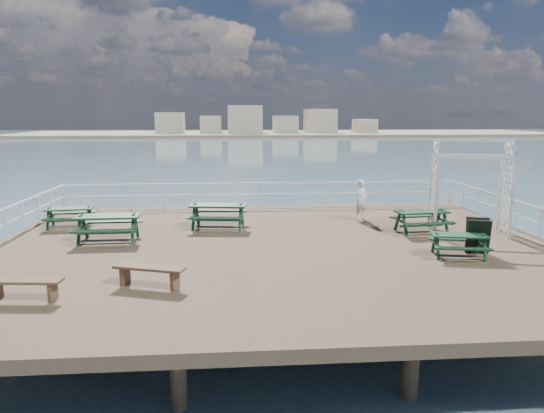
{
  "coord_description": "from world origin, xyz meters",
  "views": [
    {
      "loc": [
        -1.26,
        -14.94,
        4.12
      ],
      "look_at": [
        -0.03,
        0.9,
        1.1
      ],
      "focal_mm": 32.0,
      "sensor_mm": 36.0,
      "label": 1
    }
  ],
  "objects": [
    {
      "name": "picnic_table_d",
      "position": [
        -5.44,
        0.97,
        0.63
      ],
      "size": [
        2.07,
        1.68,
        0.98
      ],
      "rotation": [
        0.0,
        0.0,
        0.03
      ],
      "color": "#13341F",
      "rests_on": "ground"
    },
    {
      "name": "flat_bench_near",
      "position": [
        -6.02,
        -4.18,
        0.36
      ],
      "size": [
        1.72,
        0.56,
        0.48
      ],
      "rotation": [
        0.0,
        0.0,
        -0.09
      ],
      "color": "brown",
      "rests_on": "ground"
    },
    {
      "name": "flat_bench_far",
      "position": [
        -3.36,
        -3.51,
        0.38
      ],
      "size": [
        1.82,
        0.96,
        0.51
      ],
      "rotation": [
        0.0,
        0.0,
        -0.32
      ],
      "color": "brown",
      "rests_on": "ground"
    },
    {
      "name": "picnic_table_b",
      "position": [
        -1.89,
        2.65,
        0.63
      ],
      "size": [
        2.21,
        1.86,
        0.99
      ],
      "rotation": [
        0.0,
        0.0,
        -0.12
      ],
      "color": "#13341F",
      "rests_on": "ground"
    },
    {
      "name": "picnic_table_a",
      "position": [
        -7.41,
        3.22,
        0.52
      ],
      "size": [
        1.81,
        1.53,
        0.82
      ],
      "rotation": [
        0.0,
        0.0,
        0.11
      ],
      "color": "#13341F",
      "rests_on": "ground"
    },
    {
      "name": "trellis_arbor",
      "position": [
        6.94,
        1.23,
        1.45
      ],
      "size": [
        2.89,
        2.0,
        3.27
      ],
      "rotation": [
        0.0,
        0.0,
        -0.25
      ],
      "color": "silver",
      "rests_on": "ground"
    },
    {
      "name": "ground",
      "position": [
        0.0,
        0.0,
        -0.15
      ],
      "size": [
        18.0,
        14.0,
        0.3
      ],
      "primitive_type": "cube",
      "color": "brown",
      "rests_on": "ground"
    },
    {
      "name": "person",
      "position": [
        3.73,
        3.59,
        0.8
      ],
      "size": [
        0.7,
        0.66,
        1.6
      ],
      "primitive_type": "imported",
      "rotation": [
        0.0,
        0.0,
        0.65
      ],
      "color": "white",
      "rests_on": "ground"
    },
    {
      "name": "railing",
      "position": [
        -0.07,
        2.57,
        0.87
      ],
      "size": [
        17.77,
        13.76,
        1.1
      ],
      "color": "silver",
      "rests_on": "ground"
    },
    {
      "name": "sea_backdrop",
      "position": [
        12.54,
        134.07,
        -0.51
      ],
      "size": [
        300.0,
        300.0,
        9.2
      ],
      "color": "#3F5A6A",
      "rests_on": "ground"
    },
    {
      "name": "picnic_table_c",
      "position": [
        5.31,
        1.33,
        0.57
      ],
      "size": [
        1.94,
        1.62,
        0.89
      ],
      "rotation": [
        0.0,
        0.0,
        0.08
      ],
      "color": "#13341F",
      "rests_on": "ground"
    },
    {
      "name": "sandwich_board",
      "position": [
        5.99,
        -1.37,
        0.53
      ],
      "size": [
        0.78,
        0.68,
        1.09
      ],
      "rotation": [
        0.0,
        0.0,
        -0.32
      ],
      "color": "black",
      "rests_on": "ground"
    },
    {
      "name": "picnic_table_e",
      "position": [
        5.28,
        -1.65,
        0.49
      ],
      "size": [
        1.79,
        1.55,
        0.77
      ],
      "rotation": [
        0.0,
        0.0,
        -0.2
      ],
      "color": "#13341F",
      "rests_on": "ground"
    }
  ]
}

